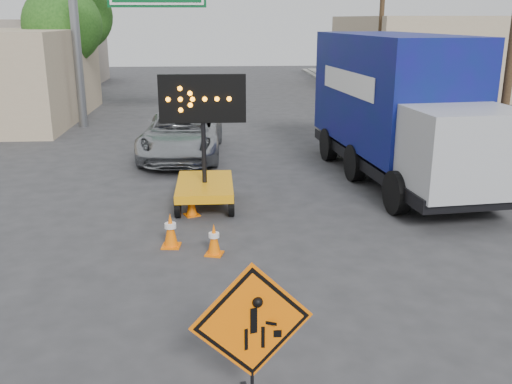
{
  "coord_description": "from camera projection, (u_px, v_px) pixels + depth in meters",
  "views": [
    {
      "loc": [
        -0.8,
        -6.79,
        4.49
      ],
      "look_at": [
        -0.09,
        3.22,
        1.42
      ],
      "focal_mm": 40.0,
      "sensor_mm": 36.0,
      "label": 1
    }
  ],
  "objects": [
    {
      "name": "ground",
      "position": [
        279.0,
        358.0,
        7.85
      ],
      "size": [
        100.0,
        100.0,
        0.0
      ],
      "primitive_type": "plane",
      "color": "#2D2D30",
      "rests_on": "ground"
    },
    {
      "name": "curb_right",
      "position": [
        418.0,
        134.0,
        22.62
      ],
      "size": [
        0.4,
        60.0,
        0.12
      ],
      "primitive_type": "cube",
      "color": "gray",
      "rests_on": "ground"
    },
    {
      "name": "sidewalk_right",
      "position": [
        474.0,
        133.0,
        22.77
      ],
      "size": [
        4.0,
        60.0,
        0.15
      ],
      "primitive_type": "cube",
      "color": "gray",
      "rests_on": "ground"
    },
    {
      "name": "storefront_left_far",
      "position": [
        5.0,
        53.0,
        38.63
      ],
      "size": [
        12.0,
        10.0,
        4.4
      ],
      "primitive_type": "cube",
      "color": "gray",
      "rests_on": "ground"
    },
    {
      "name": "building_right_far",
      "position": [
        429.0,
        54.0,
        36.67
      ],
      "size": [
        10.0,
        14.0,
        4.6
      ],
      "primitive_type": "cube",
      "color": "tan",
      "rests_on": "ground"
    },
    {
      "name": "highway_gantry",
      "position": [
        124.0,
        3.0,
        23.19
      ],
      "size": [
        6.18,
        0.38,
        6.9
      ],
      "color": "slate",
      "rests_on": "ground"
    },
    {
      "name": "utility_pole_far",
      "position": [
        382.0,
        14.0,
        29.91
      ],
      "size": [
        1.8,
        0.26,
        9.0
      ],
      "color": "#43311C",
      "rests_on": "ground"
    },
    {
      "name": "tree_left_near",
      "position": [
        62.0,
        25.0,
        27.08
      ],
      "size": [
        3.71,
        3.71,
        6.03
      ],
      "color": "#43311C",
      "rests_on": "ground"
    },
    {
      "name": "tree_left_far",
      "position": [
        78.0,
        16.0,
        34.52
      ],
      "size": [
        4.1,
        4.1,
        6.66
      ],
      "color": "#43311C",
      "rests_on": "ground"
    },
    {
      "name": "construction_sign",
      "position": [
        252.0,
        336.0,
        6.51
      ],
      "size": [
        1.43,
        1.02,
        1.92
      ],
      "rotation": [
        0.0,
        0.0,
        0.17
      ],
      "color": "black",
      "rests_on": "ground"
    },
    {
      "name": "arrow_board",
      "position": [
        205.0,
        178.0,
        14.0
      ],
      "size": [
        2.05,
        2.28,
        3.24
      ],
      "rotation": [
        0.0,
        0.0,
        0.0
      ],
      "color": "orange",
      "rests_on": "ground"
    },
    {
      "name": "pickup_truck",
      "position": [
        182.0,
        134.0,
        19.14
      ],
      "size": [
        2.77,
        5.61,
        1.53
      ],
      "primitive_type": "imported",
      "rotation": [
        0.0,
        0.0,
        -0.04
      ],
      "color": "#9EA1A4",
      "rests_on": "ground"
    },
    {
      "name": "box_truck",
      "position": [
        399.0,
        116.0,
        16.06
      ],
      "size": [
        3.42,
        8.77,
        4.06
      ],
      "rotation": [
        0.0,
        0.0,
        0.11
      ],
      "color": "black",
      "rests_on": "ground"
    },
    {
      "name": "cone_a",
      "position": [
        214.0,
        239.0,
        11.2
      ],
      "size": [
        0.4,
        0.4,
        0.65
      ],
      "rotation": [
        0.0,
        0.0,
        -0.27
      ],
      "color": "#FF6A05",
      "rests_on": "ground"
    },
    {
      "name": "cone_b",
      "position": [
        171.0,
        230.0,
        11.58
      ],
      "size": [
        0.4,
        0.4,
        0.72
      ],
      "rotation": [
        0.0,
        0.0,
        -0.1
      ],
      "color": "#FF6A05",
      "rests_on": "ground"
    },
    {
      "name": "cone_c",
      "position": [
        191.0,
        202.0,
        13.43
      ],
      "size": [
        0.44,
        0.44,
        0.65
      ],
      "rotation": [
        0.0,
        0.0,
        0.42
      ],
      "color": "#FF6A05",
      "rests_on": "ground"
    }
  ]
}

